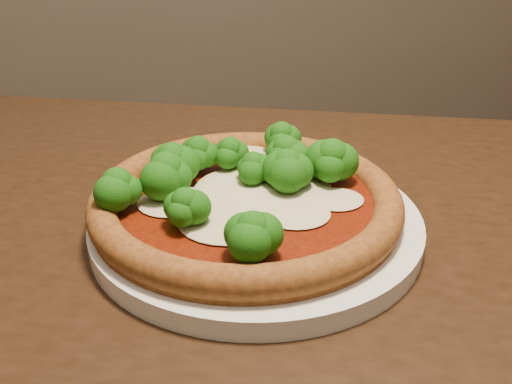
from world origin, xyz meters
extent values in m
cube|color=black|center=(-0.11, 0.11, 0.73)|extent=(1.45, 1.13, 0.04)
cylinder|color=black|center=(-0.55, 0.61, 0.35)|extent=(0.06, 0.06, 0.71)
cylinder|color=silver|center=(-0.19, 0.16, 0.76)|extent=(0.30, 0.30, 0.02)
cylinder|color=brown|center=(-0.19, 0.16, 0.77)|extent=(0.27, 0.27, 0.01)
torus|color=brown|center=(-0.19, 0.16, 0.78)|extent=(0.28, 0.28, 0.03)
cylinder|color=#6A1605|center=(-0.19, 0.16, 0.78)|extent=(0.23, 0.23, 0.00)
ellipsoid|color=beige|center=(-0.19, 0.18, 0.78)|extent=(0.11, 0.10, 0.01)
ellipsoid|color=beige|center=(-0.16, 0.12, 0.78)|extent=(0.06, 0.05, 0.00)
ellipsoid|color=beige|center=(-0.15, 0.17, 0.78)|extent=(0.08, 0.07, 0.01)
ellipsoid|color=beige|center=(-0.17, 0.25, 0.78)|extent=(0.06, 0.05, 0.00)
ellipsoid|color=beige|center=(-0.12, 0.14, 0.78)|extent=(0.05, 0.04, 0.00)
ellipsoid|color=beige|center=(-0.22, 0.12, 0.78)|extent=(0.09, 0.08, 0.01)
ellipsoid|color=beige|center=(-0.18, 0.21, 0.78)|extent=(0.06, 0.05, 0.00)
ellipsoid|color=beige|center=(-0.26, 0.17, 0.78)|extent=(0.07, 0.06, 0.01)
ellipsoid|color=#207512|center=(-0.26, 0.18, 0.81)|extent=(0.05, 0.05, 0.04)
ellipsoid|color=#207512|center=(-0.30, 0.16, 0.81)|extent=(0.05, 0.05, 0.04)
ellipsoid|color=#207512|center=(-0.25, 0.12, 0.80)|extent=(0.04, 0.04, 0.03)
ellipsoid|color=#207512|center=(-0.18, 0.18, 0.80)|extent=(0.04, 0.04, 0.03)
ellipsoid|color=#207512|center=(-0.16, 0.17, 0.81)|extent=(0.05, 0.05, 0.04)
ellipsoid|color=#207512|center=(-0.20, 0.22, 0.80)|extent=(0.04, 0.04, 0.03)
ellipsoid|color=#207512|center=(-0.21, 0.07, 0.81)|extent=(0.05, 0.05, 0.04)
ellipsoid|color=#207512|center=(-0.14, 0.19, 0.80)|extent=(0.04, 0.04, 0.03)
ellipsoid|color=#207512|center=(-0.23, 0.22, 0.81)|extent=(0.04, 0.04, 0.04)
ellipsoid|color=#207512|center=(-0.14, 0.24, 0.81)|extent=(0.04, 0.04, 0.04)
ellipsoid|color=#207512|center=(-0.25, 0.20, 0.81)|extent=(0.05, 0.05, 0.04)
ellipsoid|color=#207512|center=(-0.11, 0.17, 0.81)|extent=(0.05, 0.05, 0.04)
ellipsoid|color=#207512|center=(-0.15, 0.20, 0.81)|extent=(0.05, 0.05, 0.04)
camera|label=1|loc=(-0.29, -0.28, 1.02)|focal=40.00mm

